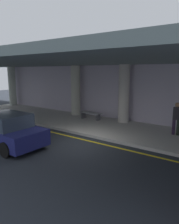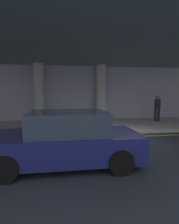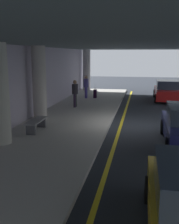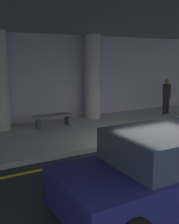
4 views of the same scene
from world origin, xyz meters
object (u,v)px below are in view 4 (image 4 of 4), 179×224
(support_column_center, at_px, (93,77))
(bench_metal, at_px, (53,118))
(car_navy, at_px, (162,170))
(traveler_with_luggage, at_px, (167,94))

(support_column_center, height_order, bench_metal, support_column_center)
(car_navy, height_order, traveler_with_luggage, traveler_with_luggage)
(car_navy, xyz_separation_m, traveler_with_luggage, (5.98, 5.90, 0.40))
(support_column_center, distance_m, traveler_with_luggage, 3.77)
(support_column_center, bearing_deg, car_navy, -109.63)
(car_navy, distance_m, traveler_with_luggage, 8.41)
(support_column_center, distance_m, car_navy, 7.39)
(bench_metal, bearing_deg, car_navy, -92.62)
(car_navy, height_order, bench_metal, car_navy)
(support_column_center, bearing_deg, bench_metal, -163.94)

